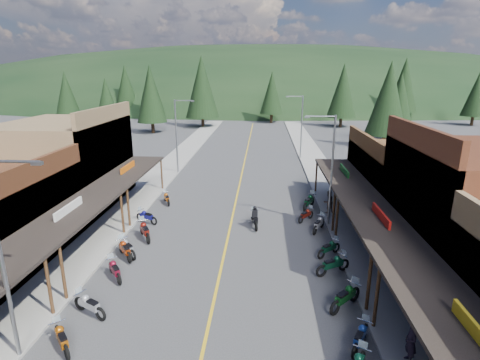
% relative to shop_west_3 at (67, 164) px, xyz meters
% --- Properties ---
extents(ground, '(220.00, 220.00, 0.00)m').
position_rel_shop_west_3_xyz_m(ground, '(13.78, -11.30, -3.52)').
color(ground, '#38383A').
rests_on(ground, ground).
extents(centerline, '(0.15, 90.00, 0.01)m').
position_rel_shop_west_3_xyz_m(centerline, '(13.78, 8.70, -3.51)').
color(centerline, gold).
rests_on(centerline, ground).
extents(sidewalk_west, '(3.40, 94.00, 0.15)m').
position_rel_shop_west_3_xyz_m(sidewalk_west, '(5.08, 8.70, -3.44)').
color(sidewalk_west, gray).
rests_on(sidewalk_west, ground).
extents(sidewalk_east, '(3.40, 94.00, 0.15)m').
position_rel_shop_west_3_xyz_m(sidewalk_east, '(22.48, 8.70, -3.44)').
color(sidewalk_east, gray).
rests_on(sidewalk_east, ground).
extents(shop_west_3, '(10.90, 10.20, 8.20)m').
position_rel_shop_west_3_xyz_m(shop_west_3, '(0.00, 0.00, 0.00)').
color(shop_west_3, brown).
rests_on(shop_west_3, ground).
extents(shop_east_2, '(10.90, 9.00, 8.20)m').
position_rel_shop_west_3_xyz_m(shop_east_2, '(27.57, -9.60, -0.00)').
color(shop_east_2, '#562B19').
rests_on(shop_east_2, ground).
extents(shop_east_3, '(10.90, 10.20, 6.20)m').
position_rel_shop_west_3_xyz_m(shop_east_3, '(27.54, 0.00, -0.99)').
color(shop_east_3, '#4C2D16').
rests_on(shop_east_3, ground).
extents(streetlight_0, '(2.16, 0.18, 8.00)m').
position_rel_shop_west_3_xyz_m(streetlight_0, '(6.83, -17.30, 0.94)').
color(streetlight_0, gray).
rests_on(streetlight_0, ground).
extents(streetlight_1, '(2.16, 0.18, 8.00)m').
position_rel_shop_west_3_xyz_m(streetlight_1, '(6.83, 10.70, 0.94)').
color(streetlight_1, gray).
rests_on(streetlight_1, ground).
extents(streetlight_2, '(2.16, 0.18, 8.00)m').
position_rel_shop_west_3_xyz_m(streetlight_2, '(20.74, -3.30, 0.94)').
color(streetlight_2, gray).
rests_on(streetlight_2, ground).
extents(streetlight_3, '(2.16, 0.18, 8.00)m').
position_rel_shop_west_3_xyz_m(streetlight_3, '(20.74, 18.70, 0.94)').
color(streetlight_3, gray).
rests_on(streetlight_3, ground).
extents(ridge_hill, '(310.00, 140.00, 60.00)m').
position_rel_shop_west_3_xyz_m(ridge_hill, '(13.78, 123.70, -3.52)').
color(ridge_hill, black).
rests_on(ridge_hill, ground).
extents(pine_0, '(5.04, 5.04, 11.00)m').
position_rel_shop_west_3_xyz_m(pine_0, '(-26.22, 50.70, 2.96)').
color(pine_0, black).
rests_on(pine_0, ground).
extents(pine_1, '(5.88, 5.88, 12.50)m').
position_rel_shop_west_3_xyz_m(pine_1, '(-10.22, 58.70, 3.72)').
color(pine_1, black).
rests_on(pine_1, ground).
extents(pine_2, '(6.72, 6.72, 14.00)m').
position_rel_shop_west_3_xyz_m(pine_2, '(3.78, 46.70, 4.47)').
color(pine_2, black).
rests_on(pine_2, ground).
extents(pine_3, '(5.04, 5.04, 11.00)m').
position_rel_shop_west_3_xyz_m(pine_3, '(17.78, 54.70, 2.96)').
color(pine_3, black).
rests_on(pine_3, ground).
extents(pine_4, '(5.88, 5.88, 12.50)m').
position_rel_shop_west_3_xyz_m(pine_4, '(31.78, 48.70, 3.72)').
color(pine_4, black).
rests_on(pine_4, ground).
extents(pine_5, '(6.72, 6.72, 14.00)m').
position_rel_shop_west_3_xyz_m(pine_5, '(47.78, 60.70, 4.47)').
color(pine_5, black).
rests_on(pine_5, ground).
extents(pine_6, '(5.04, 5.04, 11.00)m').
position_rel_shop_west_3_xyz_m(pine_6, '(59.78, 52.70, 2.96)').
color(pine_6, black).
rests_on(pine_6, ground).
extents(pine_7, '(5.88, 5.88, 12.50)m').
position_rel_shop_west_3_xyz_m(pine_7, '(-18.22, 64.70, 3.72)').
color(pine_7, black).
rests_on(pine_7, ground).
extents(pine_8, '(4.48, 4.48, 10.00)m').
position_rel_shop_west_3_xyz_m(pine_8, '(-8.22, 28.70, 2.46)').
color(pine_8, black).
rests_on(pine_8, ground).
extents(pine_9, '(4.93, 4.93, 10.80)m').
position_rel_shop_west_3_xyz_m(pine_9, '(37.78, 33.70, 2.86)').
color(pine_9, black).
rests_on(pine_9, ground).
extents(pine_10, '(5.38, 5.38, 11.60)m').
position_rel_shop_west_3_xyz_m(pine_10, '(-4.22, 38.70, 3.27)').
color(pine_10, black).
rests_on(pine_10, ground).
extents(pine_11, '(5.82, 5.82, 12.40)m').
position_rel_shop_west_3_xyz_m(pine_11, '(33.78, 26.70, 3.67)').
color(pine_11, black).
rests_on(pine_11, ground).
extents(bike_west_5, '(1.83, 1.97, 1.15)m').
position_rel_shop_west_3_xyz_m(bike_west_5, '(8.15, -16.79, -2.94)').
color(bike_west_5, '#9C4A0B').
rests_on(bike_west_5, ground).
extents(bike_west_6, '(2.16, 1.60, 1.19)m').
position_rel_shop_west_3_xyz_m(bike_west_6, '(8.26, -14.56, -2.93)').
color(bike_west_6, '#A5A5AA').
rests_on(bike_west_6, ground).
extents(bike_west_7, '(1.78, 2.04, 1.17)m').
position_rel_shop_west_3_xyz_m(bike_west_7, '(8.20, -11.39, -2.94)').
color(bike_west_7, maroon).
rests_on(bike_west_7, ground).
extents(bike_west_8, '(1.87, 2.12, 1.22)m').
position_rel_shop_west_3_xyz_m(bike_west_8, '(7.91, -9.06, -2.91)').
color(bike_west_8, '#972E0A').
rests_on(bike_west_8, ground).
extents(bike_west_9, '(1.94, 2.00, 1.20)m').
position_rel_shop_west_3_xyz_m(bike_west_9, '(7.95, -8.77, -2.92)').
color(bike_west_9, '#98999D').
rests_on(bike_west_9, ground).
extents(bike_west_10, '(1.86, 2.40, 1.33)m').
position_rel_shop_west_3_xyz_m(bike_west_10, '(8.28, -6.36, -2.85)').
color(bike_west_10, maroon).
rests_on(bike_west_10, ground).
extents(bike_west_11, '(2.05, 1.51, 1.13)m').
position_rel_shop_west_3_xyz_m(bike_west_11, '(7.57, -3.65, -2.95)').
color(bike_west_11, navy).
rests_on(bike_west_11, ground).
extents(bike_west_12, '(1.40, 1.99, 1.09)m').
position_rel_shop_west_3_xyz_m(bike_west_12, '(7.98, 0.62, -2.98)').
color(bike_west_12, '#BE560D').
rests_on(bike_west_12, ground).
extents(bike_east_6, '(1.53, 2.02, 1.12)m').
position_rel_shop_west_3_xyz_m(bike_east_6, '(20.09, -15.94, -2.96)').
color(bike_east_6, navy).
rests_on(bike_east_6, ground).
extents(bike_east_7, '(2.15, 2.15, 1.31)m').
position_rel_shop_west_3_xyz_m(bike_east_7, '(20.04, -13.27, -2.87)').
color(bike_east_7, '#0D4216').
rests_on(bike_east_7, ground).
extents(bike_east_8, '(2.26, 1.71, 1.25)m').
position_rel_shop_west_3_xyz_m(bike_east_8, '(20.01, -10.14, -2.90)').
color(bike_east_8, '#0D4127').
rests_on(bike_east_8, ground).
extents(bike_east_9, '(1.89, 1.77, 1.11)m').
position_rel_shop_west_3_xyz_m(bike_east_9, '(20.15, -8.02, -2.96)').
color(bike_east_9, '#0C3D25').
rests_on(bike_east_9, ground).
extents(bike_east_10, '(1.57, 2.16, 1.19)m').
position_rel_shop_west_3_xyz_m(bike_east_10, '(20.04, -4.35, -2.93)').
color(bike_east_10, '#98979C').
rests_on(bike_east_10, ground).
extents(bike_east_11, '(1.66, 1.85, 1.07)m').
position_rel_shop_west_3_xyz_m(bike_east_11, '(19.35, -2.49, -2.99)').
color(bike_east_11, '#64160D').
rests_on(bike_east_11, ground).
extents(bike_east_12, '(1.72, 2.41, 1.32)m').
position_rel_shop_west_3_xyz_m(bike_east_12, '(19.88, 0.23, -2.86)').
color(bike_east_12, '#0A361B').
rests_on(bike_east_12, ground).
extents(rider_on_bike, '(1.06, 2.28, 1.67)m').
position_rel_shop_west_3_xyz_m(rider_on_bike, '(15.56, -3.86, -2.85)').
color(rider_on_bike, black).
rests_on(rider_on_bike, ground).
extents(pedestrian_east_a, '(0.42, 0.63, 1.74)m').
position_rel_shop_west_3_xyz_m(pedestrian_east_a, '(21.71, -16.76, -2.50)').
color(pedestrian_east_a, '#271C2A').
rests_on(pedestrian_east_a, sidewalk_east).
extents(pedestrian_east_b, '(1.00, 0.84, 1.78)m').
position_rel_shop_west_3_xyz_m(pedestrian_east_b, '(21.22, -1.01, -2.48)').
color(pedestrian_east_b, brown).
rests_on(pedestrian_east_b, sidewalk_east).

